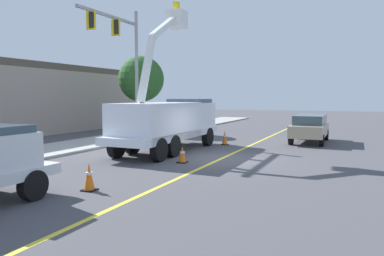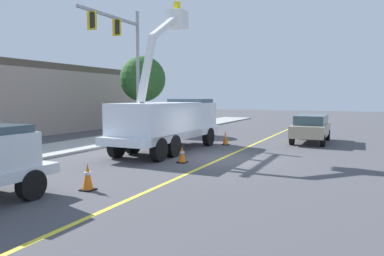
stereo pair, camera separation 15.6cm
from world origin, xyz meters
name	(u,v)px [view 1 (the left image)]	position (x,y,z in m)	size (l,w,h in m)	color
ground	(222,159)	(0.00, 0.00, 0.00)	(120.00, 120.00, 0.00)	#47474C
sidewalk_far_side	(71,146)	(0.32, 8.92, 0.06)	(60.00, 3.60, 0.12)	#9E9E99
lane_centre_stripe	(222,158)	(0.00, 0.00, 0.00)	(50.00, 0.16, 0.01)	yellow
utility_bucket_truck	(168,120)	(1.24, 3.31, 1.63)	(8.28, 2.83, 7.84)	white
passing_minivan	(310,127)	(7.77, -3.21, 0.97)	(4.86, 2.09, 1.69)	tan
traffic_cone_mid_front	(89,177)	(-6.95, 1.95, 0.42)	(0.40, 0.40, 0.84)	black
traffic_cone_mid_rear	(182,155)	(-1.63, 1.24, 0.34)	(0.40, 0.40, 0.70)	black
traffic_cone_trailing	(225,138)	(4.64, 1.30, 0.41)	(0.40, 0.40, 0.83)	black
traffic_signal_mast	(123,51)	(3.97, 7.77, 5.66)	(5.73, 0.64, 8.41)	gray
commercial_building_backdrop	(13,99)	(5.93, 19.53, 2.65)	(20.87, 10.65, 5.30)	gray
street_tree_right	(141,79)	(9.61, 9.78, 4.20)	(3.61, 3.61, 6.02)	brown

